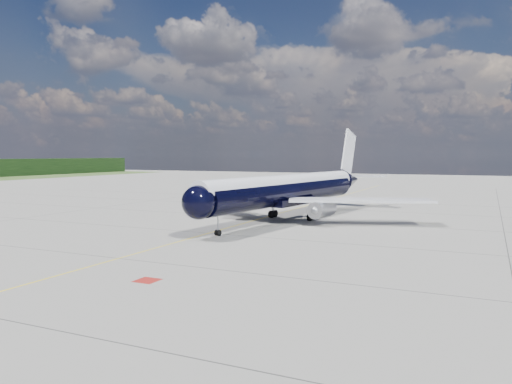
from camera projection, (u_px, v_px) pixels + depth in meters
ground at (277, 214)px, 73.85m from camera, size 320.00×320.00×0.00m
taxiway_centerline at (264, 218)px, 69.33m from camera, size 0.16×160.00×0.01m
red_marking at (147, 280)px, 34.85m from camera, size 1.60×1.60×0.01m
main_airliner at (291, 189)px, 67.64m from camera, size 37.08×45.46×13.15m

